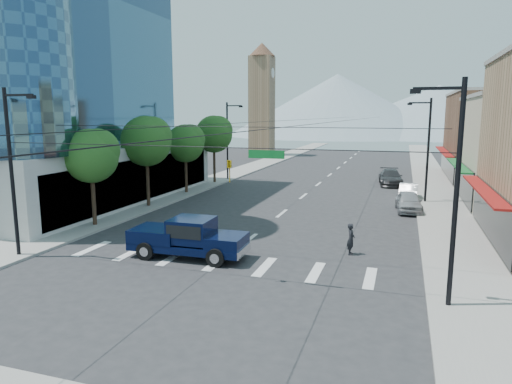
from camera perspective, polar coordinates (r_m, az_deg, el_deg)
ground at (r=22.88m, az=-5.85°, el=-9.88°), size 160.00×160.00×0.00m
sidewalk_left at (r=63.66m, az=-1.27°, el=2.87°), size 4.00×120.00×0.15m
sidewalk_right at (r=60.25m, az=20.84°, el=1.85°), size 4.00×120.00×0.15m
office_tower at (r=48.98m, az=-29.36°, el=16.50°), size 29.50×27.00×30.00m
shop_far at (r=60.79m, az=28.71°, el=6.03°), size 12.00×18.00×10.00m
clock_tower at (r=85.57m, az=0.74°, el=11.71°), size 4.80×4.80×20.40m
mountain_left at (r=171.38m, az=10.12°, el=10.68°), size 80.00×80.00×22.00m
mountain_right at (r=180.05m, az=21.80°, el=9.45°), size 90.00×90.00×18.00m
tree_near at (r=32.65m, az=-19.66°, el=4.48°), size 3.65×3.64×6.71m
tree_midnear at (r=38.38m, az=-13.34°, el=6.38°), size 4.09×4.09×7.52m
tree_midfar at (r=44.54m, az=-8.63°, el=6.18°), size 3.65×3.64×6.71m
tree_far at (r=50.87m, az=-5.11°, el=7.35°), size 4.09×4.09×7.52m
signal_rig at (r=20.79m, az=-6.69°, el=1.33°), size 21.80×0.20×9.00m
lamp_pole_nw at (r=53.43m, az=-3.48°, el=6.79°), size 2.00×0.25×9.00m
lamp_pole_ne at (r=41.82m, az=20.56°, el=5.38°), size 2.00×0.25×9.00m
pickup_truck at (r=24.92m, az=-8.52°, el=-5.57°), size 6.46×2.62×2.17m
pedestrian at (r=25.72m, az=11.77°, el=-5.77°), size 0.43×0.65×1.74m
parked_car_near at (r=38.13m, az=18.55°, el=-1.15°), size 2.30×4.83×1.59m
parked_car_mid at (r=43.11m, az=18.50°, el=-0.02°), size 1.70×4.52×1.48m
parked_car_far at (r=51.89m, az=16.46°, el=1.76°), size 2.89×5.96×1.67m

